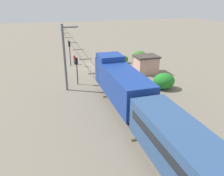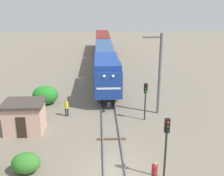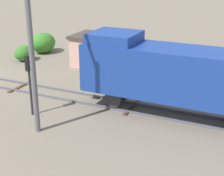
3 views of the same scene
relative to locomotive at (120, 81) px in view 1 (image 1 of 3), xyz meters
name	(u,v)px [view 1 (image 1 of 3)]	position (x,y,z in m)	size (l,w,h in m)	color
ground_plane	(90,66)	(0.00, -15.82, -2.77)	(160.07, 160.07, 0.00)	#756B5B
railway_track	(90,65)	(0.00, -15.82, -2.70)	(2.40, 106.71, 0.16)	#595960
locomotive	(120,81)	(0.00, 0.00, 0.00)	(2.90, 11.60, 4.60)	navy
passenger_car_leading	(206,174)	(0.00, 13.34, -0.25)	(2.84, 14.00, 3.66)	#2D4C7A
traffic_signal_near	(70,49)	(3.20, -16.76, 0.17)	(0.32, 0.34, 4.24)	#262628
traffic_signal_mid	(77,66)	(3.40, -7.60, -0.20)	(0.32, 0.34, 3.68)	#262628
worker_near_track	(75,59)	(2.40, -17.49, -1.78)	(0.38, 0.38, 1.70)	#262B38
worker_by_signal	(134,75)	(-4.20, -6.31, -1.78)	(0.38, 0.38, 1.70)	#262B38
catenary_mast	(65,57)	(4.94, -5.99, 1.54)	(1.94, 0.28, 8.12)	#595960
relay_hut	(146,64)	(-7.50, -9.42, -1.38)	(3.50, 2.90, 2.74)	#D19E8C
bush_near	(139,56)	(-9.18, -15.80, -1.78)	(2.74, 2.24, 1.99)	#367926
bush_mid	(164,81)	(-6.89, -2.81, -1.75)	(2.82, 2.31, 2.05)	#237D26
bush_far	(123,59)	(-5.95, -15.66, -2.07)	(1.94, 1.59, 1.41)	#327326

